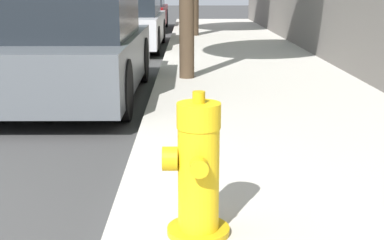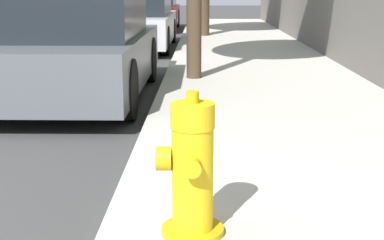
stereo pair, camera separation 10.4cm
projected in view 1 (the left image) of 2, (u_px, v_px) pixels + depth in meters
name	position (u px, v px, depth m)	size (l,w,h in m)	color
fire_hydrant	(198.00, 172.00, 2.84)	(0.36, 0.36, 0.79)	#C39C11
parked_car_near	(67.00, 47.00, 6.94)	(1.88, 4.02, 1.43)	#4C5156
parked_car_mid	(124.00, 22.00, 12.61)	(1.79, 4.24, 1.31)	#B7B7BC
parked_car_far	(138.00, 11.00, 18.16)	(1.89, 3.82, 1.32)	maroon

